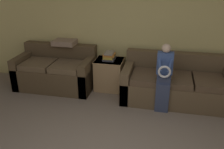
% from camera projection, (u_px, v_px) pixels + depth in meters
% --- Properties ---
extents(wall_back, '(8.00, 0.06, 2.55)m').
position_uv_depth(wall_back, '(140.00, 28.00, 5.06)').
color(wall_back, '#DBCC7F').
rests_on(wall_back, ground_plane).
extents(couch_main, '(2.02, 0.95, 0.86)m').
position_uv_depth(couch_main, '(176.00, 85.00, 4.81)').
color(couch_main, brown).
rests_on(couch_main, ground_plane).
extents(couch_side, '(1.62, 0.87, 0.88)m').
position_uv_depth(couch_side, '(56.00, 72.00, 5.35)').
color(couch_side, brown).
rests_on(couch_side, ground_plane).
extents(child_left_seated, '(0.28, 0.37, 1.20)m').
position_uv_depth(child_left_seated, '(164.00, 75.00, 4.36)').
color(child_left_seated, '#384260').
rests_on(child_left_seated, ground_plane).
extents(side_shelf, '(0.58, 0.53, 0.64)m').
position_uv_depth(side_shelf, '(109.00, 74.00, 5.25)').
color(side_shelf, tan).
rests_on(side_shelf, ground_plane).
extents(book_stack, '(0.23, 0.28, 0.17)m').
position_uv_depth(book_stack, '(109.00, 56.00, 5.10)').
color(book_stack, '#4C4C56').
rests_on(book_stack, side_shelf).
extents(throw_pillow, '(0.47, 0.47, 0.10)m').
position_uv_depth(throw_pillow, '(66.00, 42.00, 5.36)').
color(throw_pillow, gray).
rests_on(throw_pillow, couch_side).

